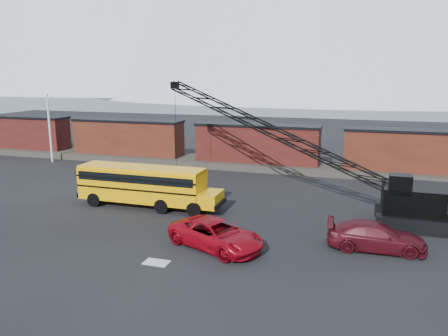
{
  "coord_description": "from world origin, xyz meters",
  "views": [
    {
      "loc": [
        10.87,
        -24.27,
        10.21
      ],
      "look_at": [
        0.76,
        7.54,
        3.0
      ],
      "focal_mm": 35.0,
      "sensor_mm": 36.0,
      "label": 1
    }
  ],
  "objects_px": {
    "school_bus": "(146,185)",
    "maroon_suv": "(376,236)",
    "red_pickup": "(216,234)",
    "crawler_crane": "(272,131)"
  },
  "relations": [
    {
      "from": "school_bus",
      "to": "maroon_suv",
      "type": "bearing_deg",
      "value": -11.86
    },
    {
      "from": "red_pickup",
      "to": "maroon_suv",
      "type": "bearing_deg",
      "value": -50.4
    },
    {
      "from": "school_bus",
      "to": "maroon_suv",
      "type": "distance_m",
      "value": 17.34
    },
    {
      "from": "school_bus",
      "to": "red_pickup",
      "type": "distance_m",
      "value": 10.03
    },
    {
      "from": "school_bus",
      "to": "crawler_crane",
      "type": "distance_m",
      "value": 10.86
    },
    {
      "from": "red_pickup",
      "to": "crawler_crane",
      "type": "xyz_separation_m",
      "value": [
        1.05,
        11.0,
        4.86
      ]
    },
    {
      "from": "maroon_suv",
      "to": "school_bus",
      "type": "bearing_deg",
      "value": 75.45
    },
    {
      "from": "crawler_crane",
      "to": "school_bus",
      "type": "bearing_deg",
      "value": -151.46
    },
    {
      "from": "red_pickup",
      "to": "school_bus",
      "type": "bearing_deg",
      "value": 75.5
    },
    {
      "from": "red_pickup",
      "to": "crawler_crane",
      "type": "height_order",
      "value": "crawler_crane"
    }
  ]
}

